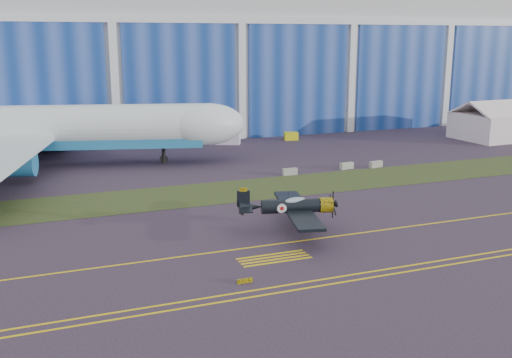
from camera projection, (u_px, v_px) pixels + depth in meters
name	position (u px, v px, depth m)	size (l,w,h in m)	color
ground	(402.00, 210.00, 62.71)	(260.00, 260.00, 0.00)	#382B3B
grass_median	(337.00, 181.00, 75.40)	(260.00, 10.00, 0.02)	#475128
hangar	(205.00, 51.00, 124.39)	(220.00, 45.70, 30.00)	silver
taxiway_centreline	(432.00, 223.00, 58.17)	(200.00, 0.20, 0.02)	yellow
edge_line_near	(504.00, 256.00, 49.55)	(80.00, 0.20, 0.02)	yellow
edge_line_far	(495.00, 252.00, 50.46)	(80.00, 0.20, 0.02)	yellow
hold_short_ladder	(274.00, 258.00, 49.02)	(6.00, 2.40, 0.02)	yellow
guard_board_left	(245.00, 281.00, 44.03)	(1.20, 0.15, 0.35)	yellow
warbird	(291.00, 206.00, 55.32)	(13.19, 14.79, 3.76)	black
jetliner	(18.00, 79.00, 81.49)	(82.40, 74.92, 24.24)	silver
tent	(500.00, 119.00, 106.47)	(15.40, 11.57, 6.95)	white
shipping_container	(222.00, 136.00, 101.68)	(5.98, 2.39, 2.59)	white
tug	(291.00, 136.00, 105.60)	(2.36, 1.47, 1.37)	yellow
gse_box	(486.00, 124.00, 119.20)	(2.95, 1.57, 1.77)	#AC8294
barrier_a	(290.00, 172.00, 78.59)	(2.00, 0.60, 0.90)	#96978F
barrier_b	(347.00, 166.00, 82.22)	(2.00, 0.60, 0.90)	#9BA08A
barrier_c	(376.00, 164.00, 83.23)	(2.00, 0.60, 0.90)	#9D9389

